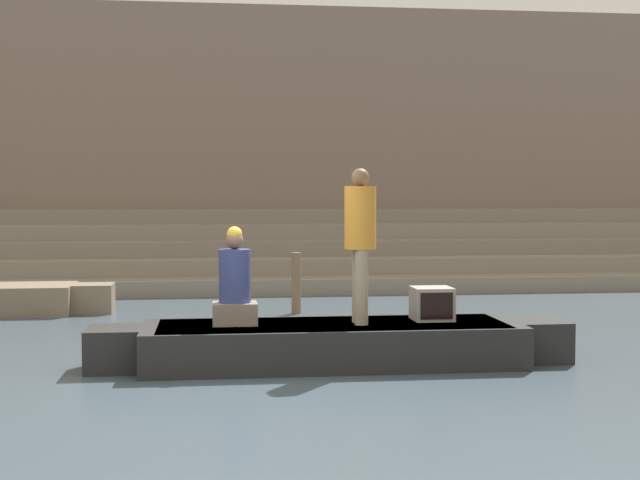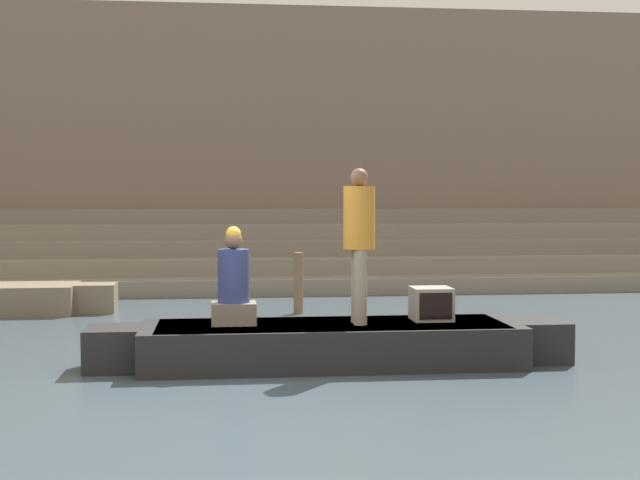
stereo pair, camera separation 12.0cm
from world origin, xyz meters
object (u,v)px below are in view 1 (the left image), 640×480
at_px(person_standing, 360,234).
at_px(mooring_post, 296,283).
at_px(rowboat_main, 333,343).
at_px(person_rowing, 235,285).
at_px(tv_set, 432,304).

bearing_deg(person_standing, mooring_post, 89.25).
bearing_deg(person_standing, rowboat_main, 170.33).
bearing_deg(rowboat_main, person_rowing, 176.90).
distance_m(person_rowing, tv_set, 2.34).
xyz_separation_m(rowboat_main, person_standing, (0.31, -0.03, 1.25)).
bearing_deg(mooring_post, person_rowing, -104.54).
bearing_deg(person_rowing, rowboat_main, 0.18).
bearing_deg(person_rowing, mooring_post, 79.73).
bearing_deg(mooring_post, rowboat_main, -89.95).
height_order(person_standing, tv_set, person_standing).
bearing_deg(mooring_post, tv_set, -74.00).
relative_size(person_standing, tv_set, 3.86).
distance_m(rowboat_main, person_rowing, 1.31).
height_order(rowboat_main, person_rowing, person_rowing).
bearing_deg(tv_set, rowboat_main, -177.43).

